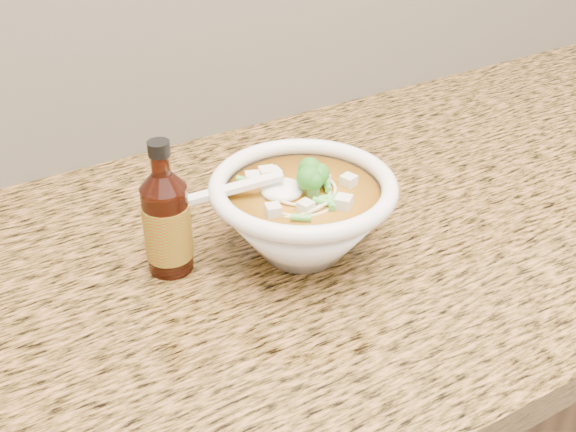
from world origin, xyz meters
TOP-DOWN VIEW (x-y plane):
  - counter_slab at (0.00, 1.68)m, footprint 4.00×0.68m
  - soup_bowl at (-0.06, 1.65)m, footprint 0.24×0.22m
  - hot_sauce_bottle at (-0.21, 1.70)m, footprint 0.06×0.06m

SIDE VIEW (x-z plane):
  - counter_slab at x=0.00m, z-range 0.86..0.90m
  - soup_bowl at x=-0.06m, z-range 0.89..1.01m
  - hot_sauce_bottle at x=-0.21m, z-range 0.88..1.04m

